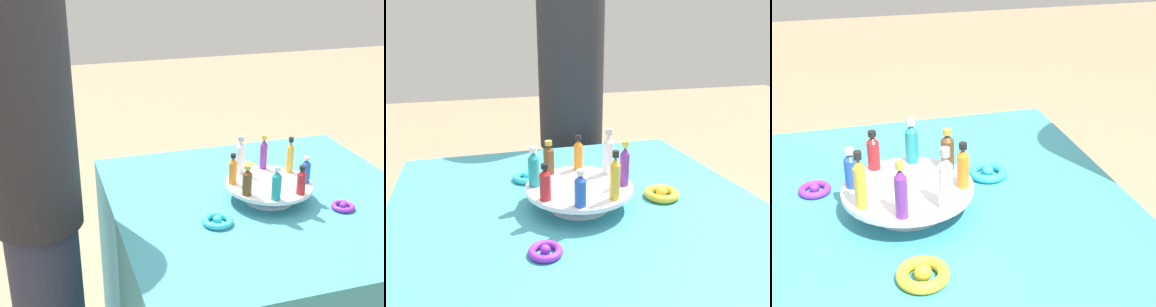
% 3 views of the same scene
% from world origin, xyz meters
% --- Properties ---
extents(party_table, '(1.05, 1.05, 0.80)m').
position_xyz_m(party_table, '(0.00, 0.00, 0.40)').
color(party_table, teal).
rests_on(party_table, ground_plane).
extents(display_stand, '(0.30, 0.30, 0.06)m').
position_xyz_m(display_stand, '(0.00, 0.00, 0.84)').
color(display_stand, silver).
rests_on(display_stand, party_table).
extents(bottle_purple, '(0.03, 0.03, 0.13)m').
position_xyz_m(bottle_purple, '(0.03, 0.12, 0.92)').
color(bottle_purple, '#702D93').
rests_on(bottle_purple, display_stand).
extents(bottle_clear, '(0.03, 0.03, 0.14)m').
position_xyz_m(bottle_clear, '(-0.06, 0.11, 0.92)').
color(bottle_clear, silver).
rests_on(bottle_clear, display_stand).
extents(bottle_orange, '(0.03, 0.03, 0.11)m').
position_xyz_m(bottle_orange, '(-0.12, 0.03, 0.91)').
color(bottle_orange, orange).
rests_on(bottle_orange, display_stand).
extents(bottle_brown, '(0.03, 0.03, 0.10)m').
position_xyz_m(bottle_brown, '(-0.11, -0.06, 0.90)').
color(bottle_brown, brown).
rests_on(bottle_brown, display_stand).
extents(bottle_teal, '(0.03, 0.03, 0.11)m').
position_xyz_m(bottle_teal, '(-0.03, -0.12, 0.91)').
color(bottle_teal, teal).
rests_on(bottle_teal, display_stand).
extents(bottle_red, '(0.03, 0.03, 0.10)m').
position_xyz_m(bottle_red, '(0.06, -0.11, 0.90)').
color(bottle_red, '#B21E23').
rests_on(bottle_red, display_stand).
extents(bottle_blue, '(0.03, 0.03, 0.09)m').
position_xyz_m(bottle_blue, '(0.12, -0.03, 0.90)').
color(bottle_blue, '#234CAD').
rests_on(bottle_blue, display_stand).
extents(bottle_gold, '(0.03, 0.03, 0.13)m').
position_xyz_m(bottle_gold, '(0.11, 0.06, 0.92)').
color(bottle_gold, gold).
rests_on(bottle_gold, display_stand).
extents(ribbon_bow_purple, '(0.08, 0.08, 0.02)m').
position_xyz_m(ribbon_bow_purple, '(0.21, -0.14, 0.80)').
color(ribbon_bow_purple, purple).
rests_on(ribbon_bow_purple, party_table).
extents(ribbon_bow_gold, '(0.10, 0.10, 0.03)m').
position_xyz_m(ribbon_bow_gold, '(0.01, 0.25, 0.81)').
color(ribbon_bow_gold, gold).
rests_on(ribbon_bow_gold, party_table).
extents(ribbon_bow_teal, '(0.10, 0.10, 0.03)m').
position_xyz_m(ribbon_bow_teal, '(-0.22, -0.11, 0.81)').
color(ribbon_bow_teal, '#2DB7CC').
rests_on(ribbon_bow_teal, party_table).
extents(person_figure, '(0.30, 0.30, 1.74)m').
position_xyz_m(person_figure, '(-0.76, 0.18, 0.88)').
color(person_figure, '#282D42').
rests_on(person_figure, ground_plane).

